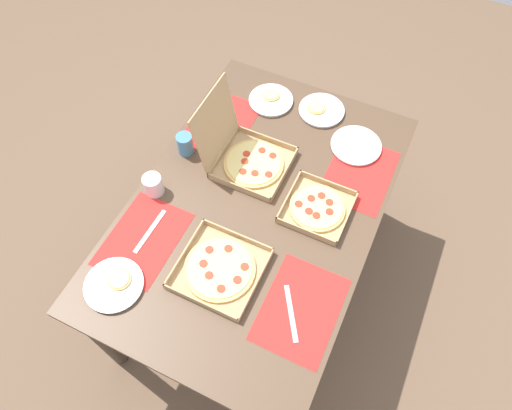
{
  "coord_description": "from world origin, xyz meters",
  "views": [
    {
      "loc": [
        -0.89,
        -0.42,
        2.34
      ],
      "look_at": [
        0.0,
        0.0,
        0.74
      ],
      "focal_mm": 32.62,
      "sensor_mm": 36.0,
      "label": 1
    }
  ],
  "objects_px": {
    "pizza_box_corner_right": "(317,208)",
    "plate_middle": "(321,110)",
    "pizza_box_edge_far": "(245,155)",
    "cup_clear_left": "(185,144)",
    "plate_near_left": "(356,146)",
    "plate_far_left": "(115,284)",
    "cup_spare": "(153,185)",
    "pizza_box_center": "(220,269)",
    "plate_far_right": "(271,100)"
  },
  "relations": [
    {
      "from": "cup_clear_left",
      "to": "plate_near_left",
      "type": "bearing_deg",
      "value": -62.83
    },
    {
      "from": "pizza_box_center",
      "to": "cup_spare",
      "type": "relative_size",
      "value": 3.37
    },
    {
      "from": "pizza_box_corner_right",
      "to": "plate_middle",
      "type": "height_order",
      "value": "pizza_box_corner_right"
    },
    {
      "from": "cup_clear_left",
      "to": "cup_spare",
      "type": "relative_size",
      "value": 1.09
    },
    {
      "from": "pizza_box_center",
      "to": "cup_spare",
      "type": "xyz_separation_m",
      "value": [
        0.2,
        0.41,
        0.03
      ]
    },
    {
      "from": "pizza_box_corner_right",
      "to": "plate_near_left",
      "type": "relative_size",
      "value": 1.15
    },
    {
      "from": "pizza_box_corner_right",
      "to": "plate_far_left",
      "type": "bearing_deg",
      "value": 138.44
    },
    {
      "from": "pizza_box_edge_far",
      "to": "pizza_box_corner_right",
      "type": "height_order",
      "value": "pizza_box_edge_far"
    },
    {
      "from": "pizza_box_edge_far",
      "to": "cup_spare",
      "type": "height_order",
      "value": "pizza_box_edge_far"
    },
    {
      "from": "pizza_box_corner_right",
      "to": "plate_middle",
      "type": "relative_size",
      "value": 1.21
    },
    {
      "from": "plate_far_left",
      "to": "pizza_box_corner_right",
      "type": "bearing_deg",
      "value": -41.56
    },
    {
      "from": "pizza_box_center",
      "to": "plate_far_right",
      "type": "height_order",
      "value": "pizza_box_center"
    },
    {
      "from": "plate_near_left",
      "to": "plate_far_right",
      "type": "distance_m",
      "value": 0.46
    },
    {
      "from": "cup_spare",
      "to": "cup_clear_left",
      "type": "bearing_deg",
      "value": -3.34
    },
    {
      "from": "plate_middle",
      "to": "cup_clear_left",
      "type": "relative_size",
      "value": 2.14
    },
    {
      "from": "plate_far_right",
      "to": "pizza_box_edge_far",
      "type": "bearing_deg",
      "value": -172.52
    },
    {
      "from": "pizza_box_center",
      "to": "plate_far_right",
      "type": "xyz_separation_m",
      "value": [
        0.86,
        0.18,
        -0.0
      ]
    },
    {
      "from": "pizza_box_center",
      "to": "plate_far_left",
      "type": "bearing_deg",
      "value": 124.28
    },
    {
      "from": "pizza_box_edge_far",
      "to": "plate_far_left",
      "type": "xyz_separation_m",
      "value": [
        -0.71,
        0.19,
        -0.04
      ]
    },
    {
      "from": "pizza_box_edge_far",
      "to": "cup_spare",
      "type": "xyz_separation_m",
      "value": [
        -0.29,
        0.27,
        -0.0
      ]
    },
    {
      "from": "plate_near_left",
      "to": "pizza_box_center",
      "type": "bearing_deg",
      "value": 161.01
    },
    {
      "from": "pizza_box_edge_far",
      "to": "pizza_box_corner_right",
      "type": "distance_m",
      "value": 0.38
    },
    {
      "from": "plate_near_left",
      "to": "cup_clear_left",
      "type": "xyz_separation_m",
      "value": [
        -0.34,
        0.66,
        0.04
      ]
    },
    {
      "from": "plate_near_left",
      "to": "plate_middle",
      "type": "xyz_separation_m",
      "value": [
        0.13,
        0.21,
        0.0
      ]
    },
    {
      "from": "pizza_box_center",
      "to": "pizza_box_corner_right",
      "type": "bearing_deg",
      "value": -29.73
    },
    {
      "from": "pizza_box_center",
      "to": "cup_spare",
      "type": "distance_m",
      "value": 0.45
    },
    {
      "from": "plate_near_left",
      "to": "pizza_box_corner_right",
      "type": "bearing_deg",
      "value": 174.35
    },
    {
      "from": "pizza_box_edge_far",
      "to": "plate_far_left",
      "type": "relative_size",
      "value": 1.58
    },
    {
      "from": "plate_far_right",
      "to": "cup_clear_left",
      "type": "relative_size",
      "value": 2.11
    },
    {
      "from": "plate_near_left",
      "to": "cup_spare",
      "type": "height_order",
      "value": "cup_spare"
    },
    {
      "from": "plate_far_left",
      "to": "plate_middle",
      "type": "bearing_deg",
      "value": -18.37
    },
    {
      "from": "pizza_box_center",
      "to": "pizza_box_corner_right",
      "type": "xyz_separation_m",
      "value": [
        0.4,
        -0.23,
        0.0
      ]
    },
    {
      "from": "pizza_box_center",
      "to": "pizza_box_edge_far",
      "type": "xyz_separation_m",
      "value": [
        0.49,
        0.13,
        0.04
      ]
    },
    {
      "from": "pizza_box_center",
      "to": "plate_near_left",
      "type": "relative_size",
      "value": 1.37
    },
    {
      "from": "plate_near_left",
      "to": "cup_clear_left",
      "type": "height_order",
      "value": "cup_clear_left"
    },
    {
      "from": "pizza_box_corner_right",
      "to": "plate_far_left",
      "type": "xyz_separation_m",
      "value": [
        -0.62,
        0.55,
        -0.0
      ]
    },
    {
      "from": "plate_middle",
      "to": "plate_far_right",
      "type": "xyz_separation_m",
      "value": [
        -0.04,
        0.24,
        -0.0
      ]
    },
    {
      "from": "pizza_box_corner_right",
      "to": "plate_far_right",
      "type": "relative_size",
      "value": 1.23
    },
    {
      "from": "plate_far_right",
      "to": "pizza_box_corner_right",
      "type": "bearing_deg",
      "value": -138.25
    },
    {
      "from": "cup_spare",
      "to": "pizza_box_center",
      "type": "bearing_deg",
      "value": -116.03
    },
    {
      "from": "plate_far_left",
      "to": "cup_clear_left",
      "type": "xyz_separation_m",
      "value": [
        0.65,
        0.07,
        0.04
      ]
    },
    {
      "from": "pizza_box_edge_far",
      "to": "cup_clear_left",
      "type": "bearing_deg",
      "value": 102.33
    },
    {
      "from": "pizza_box_center",
      "to": "pizza_box_corner_right",
      "type": "relative_size",
      "value": 1.19
    },
    {
      "from": "cup_clear_left",
      "to": "plate_middle",
      "type": "bearing_deg",
      "value": -43.58
    },
    {
      "from": "pizza_box_corner_right",
      "to": "cup_spare",
      "type": "xyz_separation_m",
      "value": [
        -0.2,
        0.64,
        0.03
      ]
    },
    {
      "from": "plate_middle",
      "to": "cup_clear_left",
      "type": "distance_m",
      "value": 0.65
    },
    {
      "from": "pizza_box_center",
      "to": "plate_far_right",
      "type": "bearing_deg",
      "value": 11.98
    },
    {
      "from": "plate_near_left",
      "to": "cup_spare",
      "type": "xyz_separation_m",
      "value": [
        -0.57,
        0.67,
        0.04
      ]
    },
    {
      "from": "pizza_box_center",
      "to": "pizza_box_edge_far",
      "type": "height_order",
      "value": "pizza_box_edge_far"
    },
    {
      "from": "pizza_box_edge_far",
      "to": "plate_far_left",
      "type": "bearing_deg",
      "value": 165.35
    }
  ]
}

